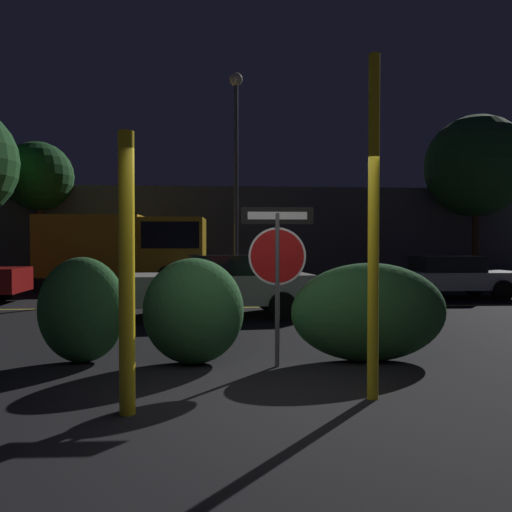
% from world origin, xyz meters
% --- Properties ---
extents(ground_plane, '(260.00, 260.00, 0.00)m').
position_xyz_m(ground_plane, '(0.00, 0.00, 0.00)').
color(ground_plane, black).
extents(road_center_stripe, '(34.79, 0.12, 0.01)m').
position_xyz_m(road_center_stripe, '(0.00, 7.84, 0.00)').
color(road_center_stripe, gold).
rests_on(road_center_stripe, ground_plane).
extents(stop_sign, '(0.95, 0.06, 2.09)m').
position_xyz_m(stop_sign, '(0.30, 1.62, 1.47)').
color(stop_sign, '#4C4C51').
rests_on(stop_sign, ground_plane).
extents(yellow_pole_left, '(0.15, 0.15, 2.66)m').
position_xyz_m(yellow_pole_left, '(-1.32, -0.10, 1.33)').
color(yellow_pole_left, yellow).
rests_on(yellow_pole_left, ground_plane).
extents(yellow_pole_right, '(0.12, 0.12, 3.55)m').
position_xyz_m(yellow_pole_right, '(1.14, 0.19, 1.78)').
color(yellow_pole_right, yellow).
rests_on(yellow_pole_right, ground_plane).
extents(hedge_bush_1, '(1.17, 0.76, 1.43)m').
position_xyz_m(hedge_bush_1, '(-2.31, 2.04, 0.72)').
color(hedge_bush_1, '#285B2D').
rests_on(hedge_bush_1, ground_plane).
extents(hedge_bush_2, '(1.35, 0.91, 1.42)m').
position_xyz_m(hedge_bush_2, '(-0.80, 1.85, 0.71)').
color(hedge_bush_2, '#285B2D').
rests_on(hedge_bush_2, ground_plane).
extents(hedge_bush_3, '(2.16, 0.86, 1.35)m').
position_xyz_m(hedge_bush_3, '(1.59, 1.83, 0.68)').
color(hedge_bush_3, '#285B2D').
rests_on(hedge_bush_3, ground_plane).
extents(passing_car_2, '(4.22, 2.09, 1.37)m').
position_xyz_m(passing_car_2, '(-0.43, 6.33, 0.70)').
color(passing_car_2, silver).
rests_on(passing_car_2, ground_plane).
extents(passing_car_3, '(4.68, 1.82, 1.27)m').
position_xyz_m(passing_car_3, '(6.15, 9.51, 0.65)').
color(passing_car_3, silver).
rests_on(passing_car_3, ground_plane).
extents(delivery_truck, '(6.23, 2.59, 2.70)m').
position_xyz_m(delivery_truck, '(-3.95, 14.54, 1.56)').
color(delivery_truck, gold).
rests_on(delivery_truck, ground_plane).
extents(street_lamp, '(0.51, 0.51, 8.05)m').
position_xyz_m(street_lamp, '(0.15, 13.95, 5.39)').
color(street_lamp, '#4C4C51').
rests_on(street_lamp, ground_plane).
extents(tree_0, '(3.19, 3.19, 6.39)m').
position_xyz_m(tree_0, '(-8.90, 19.09, 4.76)').
color(tree_0, '#422D1E').
rests_on(tree_0, ground_plane).
extents(tree_2, '(4.86, 4.86, 7.83)m').
position_xyz_m(tree_2, '(11.87, 18.44, 5.38)').
color(tree_2, '#422D1E').
rests_on(tree_2, ground_plane).
extents(building_backdrop, '(27.86, 4.56, 4.46)m').
position_xyz_m(building_backdrop, '(2.54, 21.78, 2.23)').
color(building_backdrop, '#4C4C56').
rests_on(building_backdrop, ground_plane).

